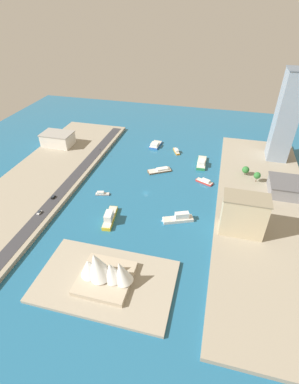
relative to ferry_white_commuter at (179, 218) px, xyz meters
name	(u,v)px	position (x,y,z in m)	size (l,w,h in m)	color
ground_plane	(146,193)	(32.12, -27.53, -2.38)	(440.00, 440.00, 0.00)	#23668E
quay_west	(264,209)	(-60.15, -27.53, -0.86)	(70.00, 240.00, 3.05)	#9E937F
quay_east	(45,176)	(124.40, -27.53, -0.86)	(70.00, 240.00, 3.05)	#9E937F
peninsula_point	(106,281)	(31.54, 63.02, -1.38)	(77.69, 47.58, 2.00)	#A89E89
road_strip	(73,179)	(97.59, -27.53, 0.74)	(9.77, 228.00, 0.15)	#38383D
ferry_white_commuter	(179,218)	(0.00, 0.00, 0.00)	(23.26, 14.18, 6.92)	silver
ferry_yellow_fast	(110,217)	(48.51, 11.86, 0.42)	(9.39, 27.34, 7.95)	yellow
tugboat_red	(205,181)	(-13.20, -54.57, -1.01)	(15.83, 10.37, 3.51)	red
catamaran_blue	(155,145)	(44.47, -113.27, -0.66)	(10.62, 20.77, 4.60)	blue
yacht_sleek_gray	(102,194)	(65.92, -15.96, -1.18)	(12.23, 5.78, 3.13)	#999EA3
ferry_green_doubledeck	(202,163)	(-7.36, -85.86, -0.28)	(8.64, 27.17, 6.15)	#2D8C4C
barge_flat_brown	(160,170)	(28.22, -63.84, -1.26)	(22.07, 17.37, 3.02)	brown
water_taxi_orange	(176,151)	(20.23, -105.01, -0.96)	(9.12, 15.19, 3.91)	orange
warehouse_low_gray	(290,188)	(-80.17, -51.08, 6.08)	(33.05, 26.83, 10.76)	gray
hotel_broad_white	(58,139)	(142.20, -84.75, 7.37)	(31.12, 21.46, 13.35)	silver
tower_tall_glass	(286,117)	(-75.62, -112.85, 41.36)	(18.67, 22.39, 81.32)	#8C9EB2
office_block_beige	(243,215)	(-42.03, 3.74, 14.83)	(29.04, 15.78, 28.26)	#C6B793
van_white	(39,212)	(99.42, 20.97, 1.63)	(1.96, 4.34, 1.65)	black
suv_black	(53,197)	(99.43, 1.42, 1.58)	(2.15, 4.34, 1.55)	black
traffic_light_waterfront	(100,151)	(91.14, -74.93, 5.01)	(0.36, 0.36, 6.50)	black
opera_landmark	(104,271)	(31.89, 63.02, 7.35)	(31.76, 29.00, 20.90)	#BCAD93
park_tree_cluster	(251,172)	(-50.47, -67.52, 6.24)	(14.90, 15.19, 9.10)	brown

